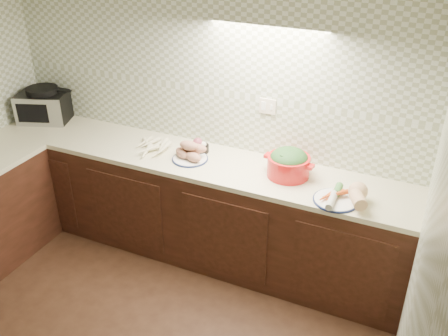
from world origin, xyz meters
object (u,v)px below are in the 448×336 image
at_px(toaster_oven, 44,105).
at_px(onion_bowl, 199,147).
at_px(parsnip_pile, 155,146).
at_px(dutch_oven, 289,163).
at_px(sweet_potato_plate, 190,152).
at_px(veg_plate, 347,194).

distance_m(toaster_oven, onion_bowl, 1.60).
bearing_deg(parsnip_pile, dutch_oven, 2.10).
height_order(toaster_oven, onion_bowl, toaster_oven).
relative_size(sweet_potato_plate, onion_bowl, 1.88).
distance_m(parsnip_pile, veg_plate, 1.62).
bearing_deg(veg_plate, dutch_oven, 160.59).
bearing_deg(veg_plate, toaster_oven, 175.20).
relative_size(parsnip_pile, dutch_oven, 0.96).
distance_m(toaster_oven, veg_plate, 2.87).
bearing_deg(onion_bowl, sweet_potato_plate, -90.78).
distance_m(toaster_oven, sweet_potato_plate, 1.60).
distance_m(toaster_oven, parsnip_pile, 1.26).
relative_size(onion_bowl, veg_plate, 0.39).
distance_m(sweet_potato_plate, onion_bowl, 0.15).
height_order(dutch_oven, veg_plate, dutch_oven).
height_order(parsnip_pile, onion_bowl, onion_bowl).
distance_m(sweet_potato_plate, dutch_oven, 0.79).
bearing_deg(parsnip_pile, veg_plate, -4.49).
xyz_separation_m(onion_bowl, dutch_oven, (0.78, -0.08, 0.06)).
height_order(parsnip_pile, veg_plate, veg_plate).
bearing_deg(parsnip_pile, toaster_oven, 174.80).
relative_size(sweet_potato_plate, veg_plate, 0.74).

